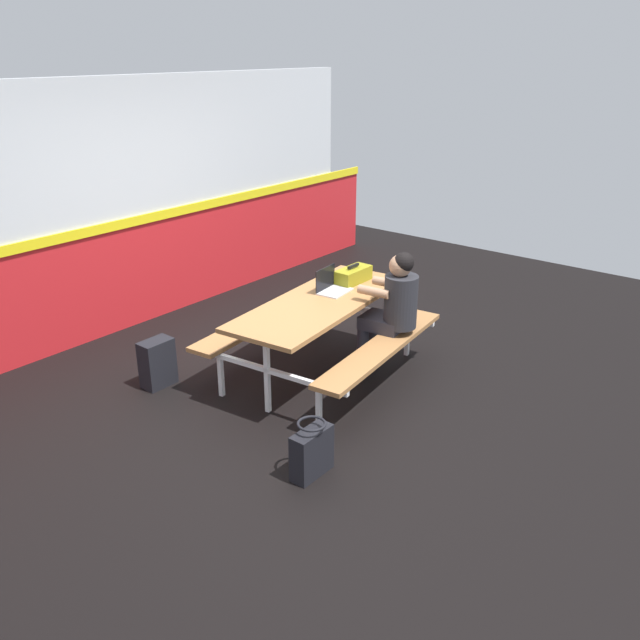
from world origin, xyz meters
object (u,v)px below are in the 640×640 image
at_px(picnic_table_main, 320,317).
at_px(student_nearer, 393,304).
at_px(laptop_silver, 332,287).
at_px(backpack_dark, 157,363).
at_px(tote_bag_bright, 312,451).
at_px(toolbox_grey, 353,275).

relative_size(picnic_table_main, student_nearer, 1.71).
bearing_deg(laptop_silver, student_nearer, -75.22).
bearing_deg(laptop_silver, backpack_dark, 144.80).
xyz_separation_m(picnic_table_main, tote_bag_bright, (-1.27, -0.94, -0.38)).
distance_m(picnic_table_main, backpack_dark, 1.53).
bearing_deg(student_nearer, laptop_silver, 104.78).
bearing_deg(laptop_silver, picnic_table_main, -165.38).
xyz_separation_m(picnic_table_main, backpack_dark, (-1.09, 1.01, -0.36)).
relative_size(picnic_table_main, tote_bag_bright, 4.80).
relative_size(student_nearer, backpack_dark, 2.74).
xyz_separation_m(student_nearer, tote_bag_bright, (-1.67, -0.43, -0.51)).
distance_m(laptop_silver, backpack_dark, 1.74).
distance_m(student_nearer, laptop_silver, 0.61).
height_order(picnic_table_main, student_nearer, student_nearer).
relative_size(picnic_table_main, backpack_dark, 4.69).
relative_size(laptop_silver, toolbox_grey, 0.86).
bearing_deg(backpack_dark, laptop_silver, -35.20).
height_order(laptop_silver, toolbox_grey, laptop_silver).
bearing_deg(laptop_silver, tote_bag_bright, -146.37).
xyz_separation_m(toolbox_grey, backpack_dark, (-1.68, 0.95, -0.60)).
height_order(toolbox_grey, tote_bag_bright, toolbox_grey).
bearing_deg(tote_bag_bright, laptop_silver, 33.63).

